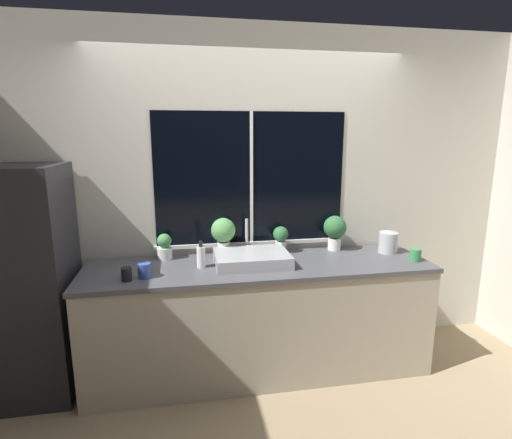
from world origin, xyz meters
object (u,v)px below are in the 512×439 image
object	(u,v)px
soap_bottle	(201,256)
mug_green	(415,255)
kettle	(388,242)
refrigerator	(22,284)
potted_plant_far_left	(165,247)
mug_blue	(144,270)
potted_plant_center_left	(223,233)
potted_plant_center_right	(281,238)
mug_black	(127,274)
potted_plant_far_right	(335,230)
sink	(252,258)

from	to	relation	value
soap_bottle	mug_green	size ratio (longest dim) A/B	2.08
kettle	refrigerator	bearing A→B (deg)	-178.61
potted_plant_far_left	mug_green	size ratio (longest dim) A/B	2.11
mug_blue	potted_plant_center_left	bearing A→B (deg)	34.41
potted_plant_center_right	mug_black	bearing A→B (deg)	-159.40
potted_plant_center_right	mug_black	size ratio (longest dim) A/B	2.42
refrigerator	potted_plant_far_right	xyz separation A→B (m)	(2.39, 0.22, 0.23)
kettle	potted_plant_center_right	bearing A→B (deg)	169.90
soap_bottle	kettle	xyz separation A→B (m)	(1.55, 0.10, 0.01)
potted_plant_far_right	mug_blue	size ratio (longest dim) A/B	2.87
soap_bottle	kettle	bearing A→B (deg)	3.66
refrigerator	potted_plant_center_right	bearing A→B (deg)	6.69
potted_plant_far_left	potted_plant_far_right	distance (m)	1.42
refrigerator	mug_black	xyz separation A→B (m)	(0.74, -0.22, 0.10)
refrigerator	mug_blue	world-z (taller)	refrigerator
sink	potted_plant_far_right	xyz separation A→B (m)	(0.76, 0.25, 0.13)
refrigerator	mug_green	world-z (taller)	refrigerator
potted_plant_far_right	mug_black	size ratio (longest dim) A/B	3.19
potted_plant_far_right	mug_blue	bearing A→B (deg)	-165.29
sink	mug_green	distance (m)	1.28
mug_green	mug_blue	xyz separation A→B (m)	(-2.05, -0.00, 0.00)
potted_plant_center_left	mug_blue	bearing A→B (deg)	-145.59
potted_plant_center_right	mug_blue	world-z (taller)	potted_plant_center_right
potted_plant_center_left	potted_plant_center_right	world-z (taller)	potted_plant_center_left
potted_plant_far_left	mug_green	world-z (taller)	potted_plant_far_left
potted_plant_center_right	mug_green	size ratio (longest dim) A/B	2.31
potted_plant_center_left	mug_green	world-z (taller)	potted_plant_center_left
kettle	mug_blue	bearing A→B (deg)	-172.79
potted_plant_center_right	potted_plant_far_right	world-z (taller)	potted_plant_far_right
potted_plant_center_left	mug_green	xyz separation A→B (m)	(1.46, -0.40, -0.14)
refrigerator	potted_plant_center_left	world-z (taller)	refrigerator
mug_black	sink	bearing A→B (deg)	12.42
mug_green	mug_blue	bearing A→B (deg)	-179.98
mug_black	potted_plant_far_left	bearing A→B (deg)	62.00
sink	mug_black	bearing A→B (deg)	-167.58
potted_plant_center_left	soap_bottle	size ratio (longest dim) A/B	1.55
potted_plant_far_left	refrigerator	bearing A→B (deg)	-167.00
mug_black	mug_blue	world-z (taller)	mug_blue
potted_plant_center_right	soap_bottle	bearing A→B (deg)	-159.05
potted_plant_center_right	mug_green	distance (m)	1.06
potted_plant_center_left	potted_plant_center_right	size ratio (longest dim) A/B	1.40
potted_plant_center_right	mug_blue	xyz separation A→B (m)	(-1.06, -0.40, -0.08)
potted_plant_center_right	kettle	bearing A→B (deg)	-10.10
sink	potted_plant_center_right	world-z (taller)	sink
potted_plant_far_left	soap_bottle	distance (m)	0.37
potted_plant_far_left	soap_bottle	xyz separation A→B (m)	(0.27, -0.26, -0.02)
potted_plant_center_left	kettle	xyz separation A→B (m)	(1.36, -0.16, -0.10)
potted_plant_center_left	mug_blue	world-z (taller)	potted_plant_center_left
refrigerator	potted_plant_center_right	distance (m)	1.94
potted_plant_center_left	potted_plant_far_right	xyz separation A→B (m)	(0.95, -0.00, -0.02)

